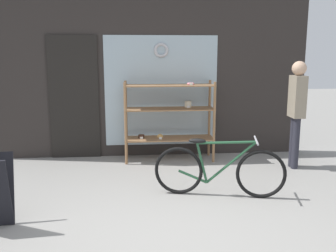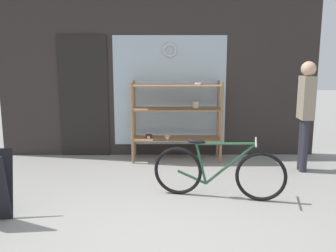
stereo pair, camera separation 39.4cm
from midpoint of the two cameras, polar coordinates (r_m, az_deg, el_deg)
name	(u,v)px [view 1 (the left image)]	position (r m, az deg, el deg)	size (l,w,h in m)	color
ground_plane	(163,232)	(3.96, -3.67, -15.94)	(30.00, 30.00, 0.00)	gray
storefront_facade	(147,65)	(6.55, -4.92, 9.32)	(5.54, 0.13, 3.29)	#2D2826
display_case	(169,113)	(6.28, -1.57, 1.92)	(1.50, 0.45, 1.34)	#8E6642
bicycle	(219,170)	(4.78, 5.39, -6.77)	(1.63, 0.54, 0.76)	black
pedestrian	(297,106)	(6.08, 17.30, 2.94)	(0.22, 0.33, 1.68)	#282833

